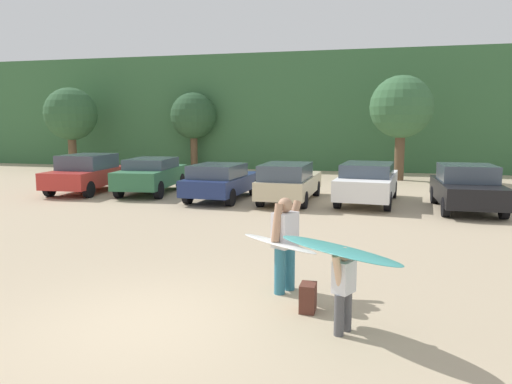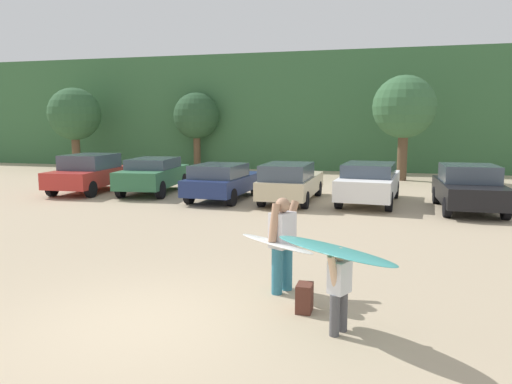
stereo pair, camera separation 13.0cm
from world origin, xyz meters
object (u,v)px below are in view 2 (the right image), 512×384
at_px(person_child, 339,285).
at_px(surfboard_teal, 332,250).
at_px(parked_car_red, 89,172).
at_px(surfboard_white, 275,243).
at_px(parked_car_navy, 223,181).
at_px(parked_car_black, 469,188).
at_px(parked_car_forest_green, 153,174).
at_px(person_adult, 282,239).
at_px(parked_car_white, 369,182).
at_px(parked_car_champagne, 291,182).
at_px(backpack_dropped, 304,298).

height_order(person_child, surfboard_teal, surfboard_teal).
relative_size(parked_car_red, surfboard_white, 2.44).
distance_m(parked_car_navy, parked_car_black, 8.73).
distance_m(parked_car_red, surfboard_white, 14.60).
distance_m(parked_car_forest_green, parked_car_black, 12.17).
xyz_separation_m(parked_car_black, person_child, (-3.27, -10.94, -0.08)).
distance_m(parked_car_navy, person_child, 12.32).
relative_size(parked_car_black, person_adult, 2.48).
height_order(person_adult, surfboard_teal, person_adult).
distance_m(parked_car_red, parked_car_white, 11.63).
height_order(parked_car_red, person_child, parked_car_red).
bearing_deg(parked_car_navy, person_adult, -152.66).
bearing_deg(person_adult, parked_car_champagne, -53.75).
relative_size(parked_car_black, surfboard_teal, 2.01).
bearing_deg(parked_car_champagne, surfboard_teal, -165.43).
xyz_separation_m(parked_car_white, backpack_dropped, (-0.58, -10.98, -0.57)).
bearing_deg(surfboard_teal, person_child, -118.95).
bearing_deg(parked_car_black, surfboard_white, 153.15).
bearing_deg(parked_car_champagne, parked_car_forest_green, 83.23).
height_order(person_adult, person_child, person_adult).
distance_m(parked_car_forest_green, parked_car_white, 8.85).
height_order(parked_car_black, surfboard_teal, parked_car_black).
xyz_separation_m(parked_car_black, backpack_dropped, (-3.86, -10.27, -0.56)).
bearing_deg(surfboard_white, backpack_dropped, 169.17).
height_order(parked_car_white, surfboard_white, parked_car_white).
bearing_deg(parked_car_forest_green, parked_car_white, -98.15).
bearing_deg(parked_car_champagne, person_child, -164.88).
bearing_deg(person_child, surfboard_white, -22.23).
bearing_deg(parked_car_forest_green, person_adult, -149.62).
xyz_separation_m(parked_car_black, surfboard_teal, (-3.37, -10.99, 0.43)).
bearing_deg(parked_car_navy, backpack_dropped, -151.91).
relative_size(parked_car_red, surfboard_teal, 2.06).
bearing_deg(parked_car_champagne, parked_car_black, -91.54).
height_order(parked_car_forest_green, person_adult, person_adult).
bearing_deg(parked_car_champagne, person_adult, -169.10).
distance_m(parked_car_black, person_adult, 10.43).
bearing_deg(person_adult, backpack_dropped, 149.40).
bearing_deg(parked_car_red, parked_car_navy, -98.72).
distance_m(parked_car_red, parked_car_navy, 6.21).
relative_size(person_adult, surfboard_white, 0.96).
distance_m(parked_car_white, person_adult, 10.23).
bearing_deg(parked_car_black, backpack_dropped, 157.69).
xyz_separation_m(parked_car_white, parked_car_black, (3.28, -0.71, -0.01)).
bearing_deg(parked_car_forest_green, person_child, -149.51).
bearing_deg(person_adult, surfboard_white, 73.04).
bearing_deg(parked_car_champagne, parked_car_white, -80.00).
xyz_separation_m(parked_car_navy, parked_car_white, (5.45, 0.61, 0.06)).
distance_m(parked_car_champagne, person_adult, 9.87).
distance_m(parked_car_forest_green, surfboard_teal, 14.89).
bearing_deg(person_child, parked_car_navy, -37.52).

